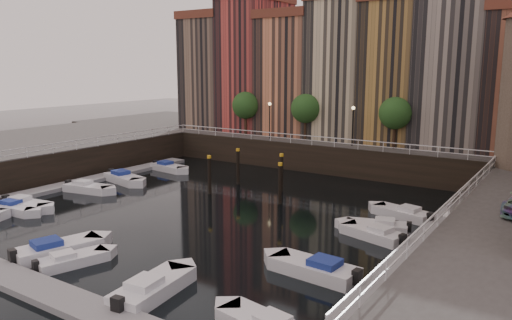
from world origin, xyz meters
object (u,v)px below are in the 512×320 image
Objects in this scene: boat_left_1 at (25,205)px; boat_left_2 at (87,188)px; mooring_pilings at (252,175)px; boat_left_0 at (15,208)px; gangway at (474,188)px.

boat_left_2 is (-0.47, 6.35, 0.00)m from boat_left_1.
boat_left_0 is at bearing -128.16° from mooring_pilings.
gangway is 35.54m from boat_left_0.
boat_left_2 is at bearing -157.60° from gangway.
gangway reaches higher than boat_left_0.
gangway is at bearing 11.41° from boat_left_2.
mooring_pilings is (-17.62, -4.56, -0.27)m from gangway.
gangway is 32.70m from boat_left_2.
boat_left_0 is at bearing -95.75° from boat_left_2.
boat_left_2 is at bearing 86.74° from boat_left_1.
mooring_pilings is 1.53× the size of boat_left_1.
mooring_pilings is 1.64× the size of boat_left_0.
boat_left_1 is at bearing -96.77° from boat_left_2.
gangway is 1.86× the size of boat_left_0.
boat_left_1 is (-29.73, -18.79, -1.55)m from gangway.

